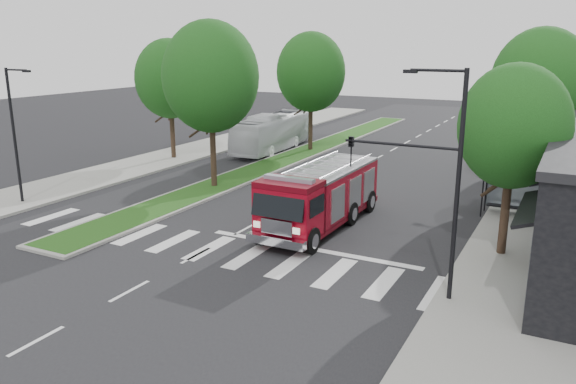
% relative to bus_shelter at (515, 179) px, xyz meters
% --- Properties ---
extents(ground, '(140.00, 140.00, 0.00)m').
position_rel_bus_shelter_xyz_m(ground, '(-11.20, -8.15, -2.04)').
color(ground, black).
rests_on(ground, ground).
extents(sidewalk_right, '(5.00, 80.00, 0.15)m').
position_rel_bus_shelter_xyz_m(sidewalk_right, '(1.30, 1.85, -1.96)').
color(sidewalk_right, gray).
rests_on(sidewalk_right, ground).
extents(sidewalk_left, '(5.00, 80.00, 0.15)m').
position_rel_bus_shelter_xyz_m(sidewalk_left, '(-25.70, 1.85, -1.96)').
color(sidewalk_left, gray).
rests_on(sidewalk_left, ground).
extents(median, '(3.00, 50.00, 0.15)m').
position_rel_bus_shelter_xyz_m(median, '(-17.20, 9.85, -1.96)').
color(median, gray).
rests_on(median, ground).
extents(bus_shelter, '(3.20, 1.60, 2.61)m').
position_rel_bus_shelter_xyz_m(bus_shelter, '(0.00, 0.00, 0.00)').
color(bus_shelter, black).
rests_on(bus_shelter, ground).
extents(tree_right_near, '(4.40, 4.40, 8.05)m').
position_rel_bus_shelter_xyz_m(tree_right_near, '(0.30, -6.15, 3.47)').
color(tree_right_near, black).
rests_on(tree_right_near, ground).
extents(tree_right_mid, '(5.60, 5.60, 9.72)m').
position_rel_bus_shelter_xyz_m(tree_right_mid, '(0.30, 5.85, 4.45)').
color(tree_right_mid, black).
rests_on(tree_right_mid, ground).
extents(tree_right_far, '(5.00, 5.00, 8.73)m').
position_rel_bus_shelter_xyz_m(tree_right_far, '(0.30, 15.85, 3.80)').
color(tree_right_far, black).
rests_on(tree_right_far, ground).
extents(tree_median_near, '(5.80, 5.80, 10.16)m').
position_rel_bus_shelter_xyz_m(tree_median_near, '(-17.20, -2.15, 4.77)').
color(tree_median_near, black).
rests_on(tree_median_near, ground).
extents(tree_median_far, '(5.60, 5.60, 9.72)m').
position_rel_bus_shelter_xyz_m(tree_median_far, '(-17.20, 11.85, 4.45)').
color(tree_median_far, black).
rests_on(tree_median_far, ground).
extents(tree_left_mid, '(5.20, 5.20, 9.16)m').
position_rel_bus_shelter_xyz_m(tree_left_mid, '(-25.20, 3.85, 4.12)').
color(tree_left_mid, black).
rests_on(tree_left_mid, ground).
extents(streetlight_right_near, '(4.08, 0.22, 8.00)m').
position_rel_bus_shelter_xyz_m(streetlight_right_near, '(-1.59, -11.65, 2.63)').
color(streetlight_right_near, black).
rests_on(streetlight_right_near, ground).
extents(streetlight_left_near, '(1.90, 0.20, 7.50)m').
position_rel_bus_shelter_xyz_m(streetlight_left_near, '(-24.56, -10.15, 2.16)').
color(streetlight_left_near, black).
rests_on(streetlight_left_near, ground).
extents(streetlight_right_far, '(2.11, 0.20, 8.00)m').
position_rel_bus_shelter_xyz_m(streetlight_right_far, '(-0.85, 11.85, 2.44)').
color(streetlight_right_far, black).
rests_on(streetlight_right_far, ground).
extents(fire_engine, '(2.94, 9.22, 3.18)m').
position_rel_bus_shelter_xyz_m(fire_engine, '(-8.15, -6.07, -0.51)').
color(fire_engine, '#59040E').
rests_on(fire_engine, ground).
extents(city_bus, '(3.33, 11.15, 3.06)m').
position_rel_bus_shelter_xyz_m(city_bus, '(-20.19, 10.81, -0.51)').
color(city_bus, white).
rests_on(city_bus, ground).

